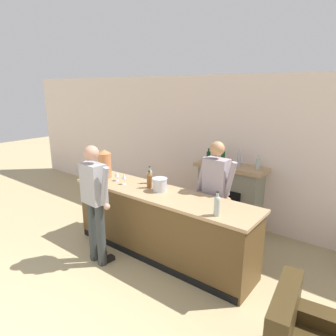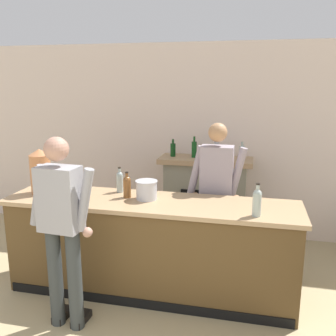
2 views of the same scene
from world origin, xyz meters
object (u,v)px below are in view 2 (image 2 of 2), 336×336
wine_bottle_burgundy_dark (257,201)px  wine_bottle_riesling_slim (120,181)px  ice_bucket_steel (147,190)px  wine_glass_near_bucket (66,185)px  person_customer (62,226)px  copper_dispenser (41,171)px  fireplace_stone (205,198)px  wine_bottle_cabernet_heavy (127,186)px  person_bartender (216,193)px  wine_glass_mid_counter (84,187)px

wine_bottle_burgundy_dark → wine_bottle_riesling_slim: bearing=163.2°
ice_bucket_steel → wine_glass_near_bucket: size_ratio=1.52×
person_customer → copper_dispenser: 1.01m
fireplace_stone → wine_bottle_cabernet_heavy: size_ratio=5.39×
wine_bottle_riesling_slim → wine_bottle_burgundy_dark: bearing=-16.8°
fireplace_stone → ice_bucket_steel: (-0.43, -1.50, 0.52)m
copper_dispenser → wine_bottle_riesling_slim: bearing=15.4°
wine_bottle_riesling_slim → person_bartender: bearing=16.8°
person_customer → wine_glass_near_bucket: bearing=114.3°
fireplace_stone → wine_bottle_burgundy_dark: (0.69, -1.76, 0.56)m
fireplace_stone → person_bartender: person_bartender is taller
copper_dispenser → ice_bucket_steel: bearing=2.1°
wine_bottle_cabernet_heavy → ice_bucket_steel: bearing=-2.9°
wine_bottle_riesling_slim → wine_glass_near_bucket: wine_bottle_riesling_slim is taller
person_customer → wine_bottle_burgundy_dark: person_customer is taller
copper_dispenser → wine_bottle_riesling_slim: (0.82, 0.23, -0.12)m
person_bartender → wine_bottle_burgundy_dark: (0.44, -0.76, 0.17)m
person_customer → wine_glass_mid_counter: person_customer is taller
wine_glass_mid_counter → ice_bucket_steel: bearing=9.2°
person_customer → person_bartender: size_ratio=1.00×
fireplace_stone → wine_bottle_cabernet_heavy: 1.71m
ice_bucket_steel → wine_glass_mid_counter: (-0.65, -0.11, 0.02)m
fireplace_stone → wine_glass_mid_counter: 2.01m
fireplace_stone → person_customer: bearing=-113.1°
copper_dispenser → wine_bottle_cabernet_heavy: size_ratio=1.77×
person_customer → wine_glass_mid_counter: (-0.10, 0.68, 0.16)m
wine_bottle_burgundy_dark → ice_bucket_steel: bearing=166.8°
fireplace_stone → wine_glass_near_bucket: fireplace_stone is taller
ice_bucket_steel → wine_bottle_cabernet_heavy: (-0.22, 0.01, 0.03)m
person_customer → copper_dispenser: size_ratio=3.61×
fireplace_stone → wine_glass_near_bucket: 2.09m
ice_bucket_steel → wine_bottle_riesling_slim: wine_bottle_riesling_slim is taller
wine_bottle_burgundy_dark → person_bartender: bearing=120.2°
ice_bucket_steel → wine_bottle_burgundy_dark: (1.11, -0.26, 0.04)m
wine_bottle_riesling_slim → wine_glass_mid_counter: wine_bottle_riesling_slim is taller
wine_bottle_riesling_slim → wine_bottle_cabernet_heavy: (0.14, -0.17, -0.00)m
ice_bucket_steel → wine_bottle_cabernet_heavy: bearing=177.1°
copper_dispenser → ice_bucket_steel: (1.18, 0.04, -0.15)m
person_bartender → copper_dispenser: (-1.85, -0.54, 0.28)m
fireplace_stone → wine_glass_mid_counter: fireplace_stone is taller
person_customer → wine_bottle_burgundy_dark: size_ratio=5.77×
wine_bottle_burgundy_dark → wine_glass_mid_counter: wine_bottle_burgundy_dark is taller
wine_bottle_riesling_slim → wine_glass_mid_counter: 0.41m
wine_bottle_riesling_slim → person_customer: bearing=-101.1°
wine_glass_mid_counter → wine_glass_near_bucket: 0.24m
wine_bottle_riesling_slim → wine_glass_mid_counter: size_ratio=1.67×
ice_bucket_steel → wine_glass_near_bucket: ice_bucket_steel is taller
fireplace_stone → copper_dispenser: copper_dispenser is taller
ice_bucket_steel → wine_bottle_riesling_slim: size_ratio=0.82×
wine_bottle_cabernet_heavy → person_customer: bearing=-112.9°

